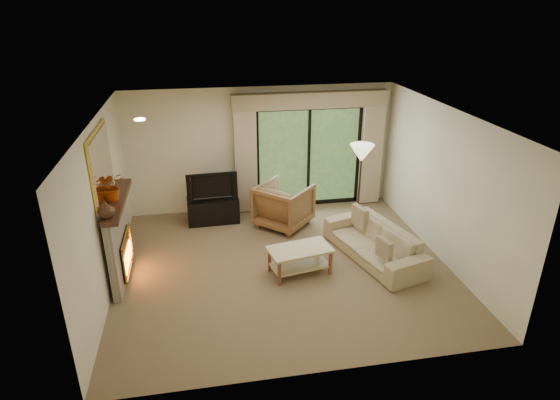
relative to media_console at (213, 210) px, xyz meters
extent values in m
plane|color=#7B6548|center=(1.08, -1.95, -0.26)|extent=(5.50, 5.50, 0.00)
plane|color=silver|center=(1.08, -1.95, 2.34)|extent=(5.50, 5.50, 0.00)
plane|color=beige|center=(1.08, 0.55, 1.04)|extent=(5.00, 0.00, 5.00)
plane|color=beige|center=(1.08, -4.45, 1.04)|extent=(5.00, 0.00, 5.00)
plane|color=beige|center=(-1.67, -1.95, 1.04)|extent=(0.00, 5.00, 5.00)
plane|color=beige|center=(3.83, -1.95, 1.04)|extent=(0.00, 5.00, 5.00)
cube|color=tan|center=(0.73, 0.39, 0.94)|extent=(0.45, 0.18, 2.35)
cube|color=tan|center=(3.43, 0.39, 0.94)|extent=(0.45, 0.18, 2.35)
cube|color=tan|center=(2.08, 0.41, 2.06)|extent=(3.20, 0.24, 0.32)
cube|color=black|center=(0.00, 0.00, 0.00)|extent=(1.04, 0.50, 0.51)
imported|color=black|center=(0.00, 0.00, 0.54)|extent=(1.00, 0.16, 0.57)
imported|color=brown|center=(1.37, -0.42, 0.18)|extent=(1.34, 1.34, 0.87)
imported|color=tan|center=(2.68, -1.95, 0.05)|extent=(1.33, 2.20, 0.60)
cube|color=brown|center=(2.62, -2.54, 0.25)|extent=(0.18, 0.35, 0.34)
cube|color=brown|center=(2.62, -1.35, 0.26)|extent=(0.21, 0.41, 0.40)
imported|color=#3C2216|center=(-1.53, -2.44, 1.24)|extent=(0.30, 0.30, 0.25)
imported|color=#983408|center=(-1.53, -1.82, 1.34)|extent=(0.46, 0.42, 0.46)
camera|label=1|loc=(-0.18, -8.69, 3.96)|focal=30.00mm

